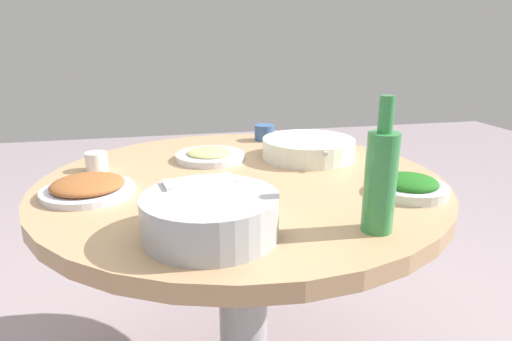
{
  "coord_description": "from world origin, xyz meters",
  "views": [
    {
      "loc": [
        -0.22,
        -1.16,
        1.13
      ],
      "look_at": [
        0.03,
        -0.05,
        0.78
      ],
      "focal_mm": 30.93,
      "sensor_mm": 36.0,
      "label": 1
    }
  ],
  "objects": [
    {
      "name": "dish_stirfry",
      "position": [
        -0.4,
        -0.05,
        0.77
      ],
      "size": [
        0.23,
        0.23,
        0.04
      ],
      "color": "silver",
      "rests_on": "round_dining_table"
    },
    {
      "name": "rice_bowl",
      "position": [
        -0.13,
        -0.35,
        0.79
      ],
      "size": [
        0.27,
        0.27,
        0.09
      ],
      "color": "#B2B5BA",
      "rests_on": "round_dining_table"
    },
    {
      "name": "green_bottle",
      "position": [
        0.2,
        -0.4,
        0.86
      ],
      "size": [
        0.06,
        0.06,
        0.28
      ],
      "color": "#368C47",
      "rests_on": "round_dining_table"
    },
    {
      "name": "tea_cup_near",
      "position": [
        0.17,
        0.43,
        0.78
      ],
      "size": [
        0.07,
        0.07,
        0.06
      ],
      "primitive_type": "cylinder",
      "color": "#395A94",
      "rests_on": "round_dining_table"
    },
    {
      "name": "round_dining_table",
      "position": [
        0.0,
        0.0,
        0.6
      ],
      "size": [
        1.12,
        1.12,
        0.75
      ],
      "color": "#99999E",
      "rests_on": "ground"
    },
    {
      "name": "dish_greens",
      "position": [
        0.39,
        -0.22,
        0.77
      ],
      "size": [
        0.19,
        0.19,
        0.05
      ],
      "color": "silver",
      "rests_on": "round_dining_table"
    },
    {
      "name": "tea_cup_far",
      "position": [
        -0.41,
        0.16,
        0.77
      ],
      "size": [
        0.06,
        0.06,
        0.05
      ],
      "primitive_type": "cylinder",
      "color": "white",
      "rests_on": "round_dining_table"
    },
    {
      "name": "dish_noodles",
      "position": [
        -0.07,
        0.2,
        0.76
      ],
      "size": [
        0.22,
        0.22,
        0.04
      ],
      "color": "silver",
      "rests_on": "round_dining_table"
    },
    {
      "name": "soup_bowl",
      "position": [
        0.25,
        0.16,
        0.78
      ],
      "size": [
        0.3,
        0.33,
        0.06
      ],
      "color": "white",
      "rests_on": "round_dining_table"
    }
  ]
}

